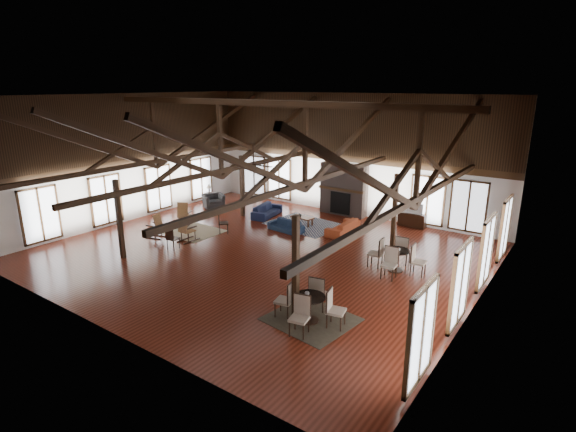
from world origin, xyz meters
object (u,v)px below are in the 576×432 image
Objects in this scene: sofa_navy_front at (286,226)px; cafe_table_near at (310,304)px; coffee_table at (302,218)px; sofa_navy_left at (267,211)px; sofa_orange at (343,227)px; armchair at (213,201)px; tv_console at (412,220)px; cafe_table_far at (396,256)px.

cafe_table_near is (5.21, -6.18, 0.29)m from sofa_navy_front.
sofa_navy_front is 1.53× the size of coffee_table.
sofa_navy_front is 0.81× the size of cafe_table_near.
cafe_table_near is (5.11, -7.37, 0.18)m from coffee_table.
sofa_navy_left reaches higher than sofa_orange.
armchair is at bearing 174.32° from sofa_navy_front.
sofa_navy_left is 1.59× the size of tv_console.
sofa_orange is 4.44m from cafe_table_far.
armchair is 0.85× the size of tv_console.
tv_console is at bearing -78.51° from sofa_navy_left.
sofa_orange is 1.58× the size of tv_console.
sofa_navy_left is at bearing 152.62° from sofa_navy_front.
sofa_navy_left is at bearing 160.69° from cafe_table_far.
sofa_navy_left is 0.95× the size of cafe_table_far.
cafe_table_near is at bearing 20.92° from sofa_orange.
coffee_table is at bearing 90.79° from sofa_navy_front.
sofa_navy_front is at bearing 166.48° from cafe_table_far.
tv_console reaches higher than sofa_orange.
armchair is at bearing -174.48° from coffee_table.
cafe_table_near is (10.80, -7.28, 0.19)m from armchair.
armchair reaches higher than coffee_table.
sofa_orange is 7.98m from cafe_table_near.
sofa_navy_left reaches higher than coffee_table.
cafe_table_near is 4.82m from cafe_table_far.
coffee_table is at bearing 155.59° from cafe_table_far.
armchair is 10.41m from tv_console.
sofa_orange is 2.14m from coffee_table.
sofa_orange is at bearing 143.64° from cafe_table_far.
coffee_table is (0.10, 1.20, 0.10)m from sofa_navy_front.
tv_console is at bearing 94.51° from cafe_table_near.
sofa_navy_left is 2.27m from coffee_table.
cafe_table_far is at bearing -119.47° from sofa_navy_left.
sofa_navy_front is 2.56m from sofa_orange.
sofa_navy_front is 0.84× the size of sofa_navy_left.
sofa_orange is 1.81× the size of coffee_table.
coffee_table is 1.03× the size of armchair.
tv_console is at bearing 104.57° from cafe_table_far.
cafe_table_far is (7.97, -2.79, 0.25)m from sofa_navy_left.
tv_console reaches higher than sofa_navy_left.
cafe_table_near is 10.21m from tv_console.
sofa_navy_left is 1.01× the size of sofa_orange.
sofa_navy_front is 2.58m from sofa_navy_left.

